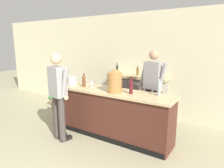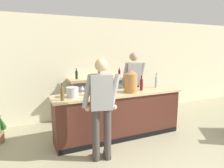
{
  "view_description": "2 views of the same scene",
  "coord_description": "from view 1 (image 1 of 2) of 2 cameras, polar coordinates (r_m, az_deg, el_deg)",
  "views": [
    {
      "loc": [
        2.02,
        -1.09,
        1.96
      ],
      "look_at": [
        -0.49,
        2.81,
        1.0
      ],
      "focal_mm": 32.0,
      "sensor_mm": 36.0,
      "label": 1
    },
    {
      "loc": [
        -2.09,
        -1.47,
        1.93
      ],
      "look_at": [
        -0.2,
        2.75,
        1.1
      ],
      "focal_mm": 32.0,
      "sensor_mm": 36.0,
      "label": 2
    }
  ],
  "objects": [
    {
      "name": "person_customer",
      "position": [
        4.07,
        -15.11,
        -2.69
      ],
      "size": [
        0.65,
        0.37,
        1.77
      ],
      "color": "#453D3A",
      "rests_on": "ground_plane"
    },
    {
      "name": "wine_glass_front_right",
      "position": [
        4.24,
        -2.63,
        0.04
      ],
      "size": [
        0.08,
        0.08,
        0.16
      ],
      "color": "silver",
      "rests_on": "bar_counter"
    },
    {
      "name": "bar_counter",
      "position": [
        4.3,
        -1.25,
        -8.17
      ],
      "size": [
        2.83,
        0.66,
        1.0
      ],
      "color": "#4B251C",
      "rests_on": "ground_plane"
    },
    {
      "name": "wall_back_panel",
      "position": [
        5.39,
        10.56,
        5.23
      ],
      "size": [
        12.0,
        0.07,
        2.75
      ],
      "color": "beige",
      "rests_on": "ground_plane"
    },
    {
      "name": "wine_glass_front_left",
      "position": [
        4.4,
        -5.9,
        0.4
      ],
      "size": [
        0.08,
        0.08,
        0.16
      ],
      "color": "silver",
      "rests_on": "bar_counter"
    },
    {
      "name": "person_bartender",
      "position": [
        4.4,
        11.49,
        -1.01
      ],
      "size": [
        0.65,
        0.35,
        1.82
      ],
      "color": "#413243",
      "rests_on": "ground_plane"
    },
    {
      "name": "wine_bottle_burgundy_dark",
      "position": [
        4.51,
        -7.99,
        0.96
      ],
      "size": [
        0.08,
        0.08,
        0.3
      ],
      "color": "brown",
      "rests_on": "bar_counter"
    },
    {
      "name": "wine_bottle_cabernet_heavy",
      "position": [
        4.79,
        -14.76,
        1.37
      ],
      "size": [
        0.06,
        0.06,
        0.32
      ],
      "color": "brown",
      "rests_on": "bar_counter"
    },
    {
      "name": "wine_glass_back_row",
      "position": [
        4.73,
        -7.61,
        1.37
      ],
      "size": [
        0.09,
        0.09,
        0.18
      ],
      "color": "silver",
      "rests_on": "bar_counter"
    },
    {
      "name": "potted_plant_corner",
      "position": [
        6.5,
        -15.57,
        -3.87
      ],
      "size": [
        0.42,
        0.4,
        0.66
      ],
      "color": "#966847",
      "rests_on": "ground_plane"
    },
    {
      "name": "wine_bottle_port_short",
      "position": [
        3.78,
        13.34,
        -1.09
      ],
      "size": [
        0.06,
        0.06,
        0.34
      ],
      "color": "#A1B2AC",
      "rests_on": "bar_counter"
    },
    {
      "name": "copper_dispenser",
      "position": [
        3.92,
        0.81,
        1.01
      ],
      "size": [
        0.28,
        0.32,
        0.48
      ],
      "color": "#B1733D",
      "rests_on": "bar_counter"
    },
    {
      "name": "ice_bucket_steel",
      "position": [
        4.76,
        -11.38,
        0.95
      ],
      "size": [
        0.24,
        0.24,
        0.2
      ],
      "color": "silver",
      "rests_on": "bar_counter"
    },
    {
      "name": "fireplace_stone",
      "position": [
        5.39,
        7.15,
        -3.32
      ],
      "size": [
        1.66,
        0.52,
        1.42
      ],
      "color": "gray",
      "rests_on": "ground_plane"
    },
    {
      "name": "wine_bottle_riesling_slim",
      "position": [
        3.85,
        5.47,
        -0.64
      ],
      "size": [
        0.07,
        0.07,
        0.33
      ],
      "color": "#57171F",
      "rests_on": "bar_counter"
    }
  ]
}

